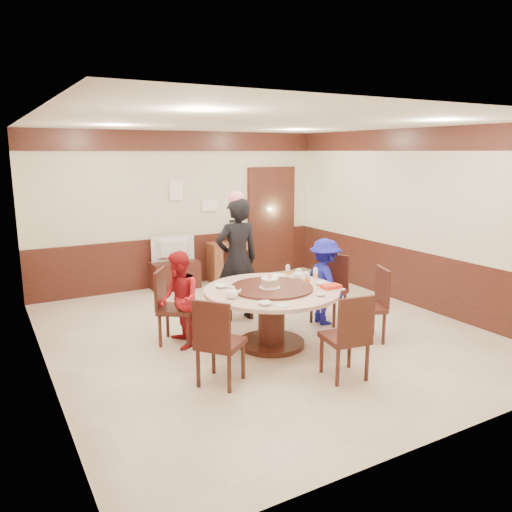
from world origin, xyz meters
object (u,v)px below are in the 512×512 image
person_standing (237,260)px  side_cabinet (229,261)px  shrimp_platter (331,288)px  tv_stand (175,275)px  person_blue (325,282)px  television (174,249)px  thermos (232,232)px  person_red (179,300)px  banquet_table (271,305)px  birthday_cake (270,283)px

person_standing → side_cabinet: 2.34m
person_standing → side_cabinet: size_ratio=2.25×
person_standing → side_cabinet: person_standing is taller
shrimp_platter → tv_stand: (-0.74, 3.59, -0.53)m
person_blue → television: bearing=27.2°
person_blue → television: person_blue is taller
side_cabinet → television: bearing=-178.5°
tv_stand → thermos: thermos is taller
person_standing → person_red: (-1.13, -0.59, -0.28)m
person_red → shrimp_platter: person_red is taller
thermos → banquet_table: bearing=-108.3°
side_cabinet → tv_stand: bearing=-178.5°
birthday_cake → side_cabinet: bearing=72.1°
birthday_cake → person_red: bearing=150.3°
thermos → shrimp_platter: bearing=-96.9°
birthday_cake → television: size_ratio=0.33×
person_standing → birthday_cake: size_ratio=6.88×
birthday_cake → thermos: bearing=71.1°
person_standing → person_red: person_standing is taller
television → side_cabinet: bearing=-173.5°
shrimp_platter → tv_stand: size_ratio=0.35×
person_standing → thermos: (0.97, 2.10, 0.04)m
person_blue → shrimp_platter: (-0.48, -0.75, 0.16)m
person_standing → person_blue: (1.01, -0.78, -0.28)m
side_cabinet → thermos: bearing=0.0°
person_standing → television: person_standing is taller
banquet_table → tv_stand: 3.21m
person_red → shrimp_platter: bearing=68.1°
person_red → person_standing: bearing=125.4°
shrimp_platter → tv_stand: 3.71m
shrimp_platter → person_standing: bearing=109.1°
shrimp_platter → television: size_ratio=0.38×
person_blue → side_cabinet: person_blue is taller
television → thermos: 1.20m
thermos → tv_stand: bearing=-178.5°
person_red → side_cabinet: (2.03, 2.69, -0.24)m
person_red → person_blue: size_ratio=0.99×
shrimp_platter → thermos: 3.65m
birthday_cake → thermos: (1.11, 3.25, 0.10)m
person_standing → thermos: 2.31m
person_standing → banquet_table: bearing=87.4°
side_cabinet → person_standing: bearing=-113.4°
shrimp_platter → side_cabinet: size_ratio=0.38×
tv_stand → side_cabinet: (1.12, 0.03, 0.12)m
person_blue → television: 3.09m
person_standing → birthday_cake: (-0.14, -1.16, -0.06)m
person_standing → side_cabinet: (0.91, 2.10, -0.53)m
television → thermos: size_ratio=2.07×
person_standing → television: size_ratio=2.29×
person_standing → person_blue: 1.30m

